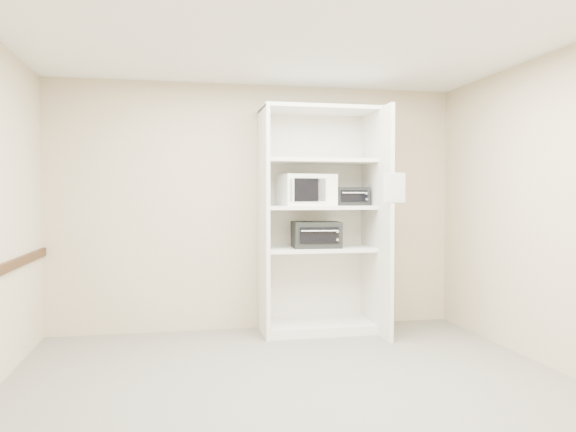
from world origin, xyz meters
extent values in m
cube|color=#676259|center=(0.00, 0.00, 0.00)|extent=(4.50, 4.00, 0.01)
cube|color=white|center=(0.00, 0.00, 2.70)|extent=(4.50, 4.00, 0.01)
cube|color=beige|center=(0.00, 2.00, 1.35)|extent=(4.50, 0.02, 2.70)
cube|color=beige|center=(0.00, -2.00, 1.35)|extent=(4.50, 0.02, 2.70)
cube|color=beige|center=(2.25, 0.00, 1.35)|extent=(0.02, 4.00, 2.70)
cube|color=white|center=(0.02, 1.68, 1.20)|extent=(0.04, 0.60, 2.40)
cube|color=white|center=(1.22, 1.53, 1.20)|extent=(0.04, 0.90, 2.40)
cube|color=white|center=(0.62, 1.99, 1.20)|extent=(1.24, 0.02, 2.40)
cube|color=white|center=(0.62, 1.70, 0.05)|extent=(1.16, 0.56, 0.10)
cube|color=white|center=(0.62, 1.70, 0.90)|extent=(1.16, 0.56, 0.04)
cube|color=white|center=(0.62, 1.70, 1.35)|extent=(1.16, 0.56, 0.04)
cube|color=white|center=(0.62, 1.70, 1.85)|extent=(1.16, 0.56, 0.04)
cube|color=white|center=(0.62, 1.70, 2.40)|extent=(1.24, 0.60, 0.04)
cube|color=white|center=(0.49, 1.74, 1.54)|extent=(0.60, 0.49, 0.34)
cube|color=black|center=(1.00, 1.73, 1.47)|extent=(0.37, 0.29, 0.20)
cube|color=black|center=(0.59, 1.67, 1.06)|extent=(0.52, 0.41, 0.28)
cube|color=white|center=(1.24, 1.07, 1.56)|extent=(0.23, 0.02, 0.29)
camera|label=1|loc=(-0.89, -4.17, 1.47)|focal=35.00mm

